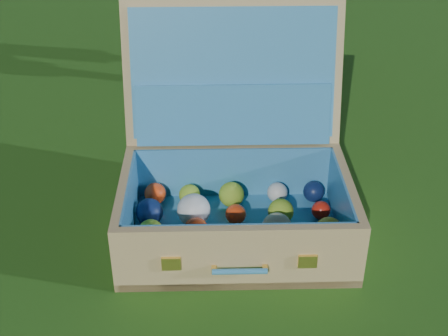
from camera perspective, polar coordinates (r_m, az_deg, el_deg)
ground at (r=1.96m, az=3.36°, el=-4.19°), size 60.00×60.00×0.00m
stray_ball at (r=1.72m, az=-6.54°, el=-8.70°), size 0.07×0.07×0.07m
suitcase at (r=1.83m, az=0.87°, el=-0.43°), size 0.83×0.79×0.62m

